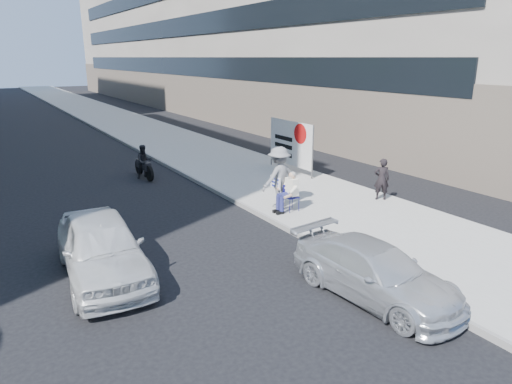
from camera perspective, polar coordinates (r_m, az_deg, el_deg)
ground at (r=11.24m, az=4.09°, el=-9.66°), size 160.00×160.00×0.00m
near_sidewalk at (r=30.25m, az=-12.20°, el=6.86°), size 5.00×120.00×0.15m
near_building at (r=46.52m, az=-2.16°, el=22.72°), size 14.00×70.00×20.00m
seated_protester at (r=14.64m, az=4.03°, el=0.30°), size 0.83×1.12×1.31m
jogger at (r=14.99m, az=2.90°, el=1.85°), size 1.41×0.94×2.03m
pedestrian_woman at (r=16.42m, az=15.44°, el=1.56°), size 0.64×0.59×1.47m
protest_banner at (r=19.78m, az=4.35°, el=6.12°), size 0.08×3.06×2.20m
parked_sedan at (r=10.13m, az=14.64°, el=-9.64°), size 1.96×4.10×1.15m
white_sedan_near at (r=11.18m, az=-18.72°, el=-6.58°), size 2.04×4.42×1.47m
motorcycle at (r=19.92m, az=-13.81°, el=3.52°), size 0.71×2.04×1.42m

